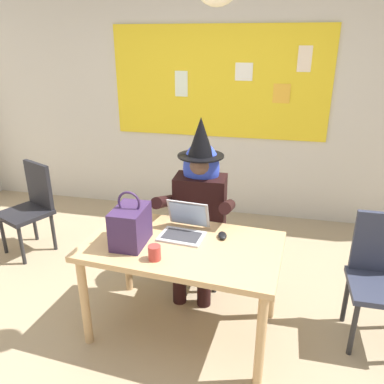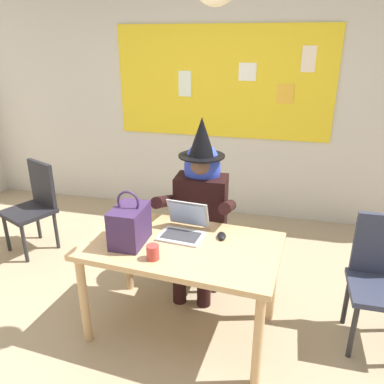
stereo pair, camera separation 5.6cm
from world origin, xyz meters
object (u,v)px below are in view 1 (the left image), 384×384
Objects in this scene: chair_extra_corner at (381,272)px; computer_mouse at (222,235)px; desk_main at (183,255)px; laptop at (184,227)px; handbag at (130,225)px; person_costumed at (199,199)px; coffee_mug at (154,253)px; chair_spare_by_window at (31,204)px; chair_at_desk at (202,224)px.

computer_mouse is at bearing -83.68° from chair_extra_corner.
desk_main is 1.36m from chair_extra_corner.
handbag reaches higher than laptop.
person_costumed is 13.88× the size of computer_mouse.
desk_main is at bearing -0.46° from person_costumed.
handbag is at bearing -26.75° from person_costumed.
chair_extra_corner is (1.45, 0.50, -0.25)m from coffee_mug.
laptop reaches higher than coffee_mug.
chair_spare_by_window is at bearing -100.13° from chair_extra_corner.
person_costumed reaches higher than laptop.
coffee_mug is at bearing -148.43° from computer_mouse.
laptop is at bearing -84.86° from chair_extra_corner.
chair_spare_by_window reaches higher than computer_mouse.
chair_extra_corner is at bearing 11.27° from desk_main.
chair_extra_corner is (1.35, -0.48, 0.02)m from chair_at_desk.
desk_main is 0.29m from coffee_mug.
chair_spare_by_window is at bearing 147.97° from handbag.
chair_spare_by_window is 0.97× the size of chair_extra_corner.
person_costumed is at bearing 91.58° from desk_main.
chair_spare_by_window is 3.12m from chair_extra_corner.
chair_spare_by_window is at bearing -91.49° from chair_at_desk.
handbag reaches higher than chair_extra_corner.
computer_mouse is at bearing 27.14° from person_costumed.
person_costumed is 1.58× the size of chair_extra_corner.
person_costumed reaches higher than chair_extra_corner.
handbag is at bearing 82.49° from chair_spare_by_window.
chair_extra_corner is (1.08, 0.12, -0.22)m from computer_mouse.
chair_extra_corner is at bearing -7.20° from computer_mouse.
chair_spare_by_window is at bearing 147.90° from computer_mouse.
chair_at_desk is (-0.02, 0.74, -0.13)m from desk_main.
handbag is at bearing -20.63° from chair_at_desk.
coffee_mug is (-0.10, -0.37, -0.00)m from laptop.
chair_extra_corner is at bearing 71.19° from chair_at_desk.
person_costumed reaches higher than chair_spare_by_window.
laptop reaches higher than computer_mouse.
desk_main is 0.41m from handbag.
chair_at_desk is 0.31m from person_costumed.
laptop is at bearing 98.58° from desk_main.
chair_extra_corner is (1.35, 0.12, -0.25)m from laptop.
person_costumed is 0.77m from handbag.
chair_extra_corner is (1.33, 0.27, -0.11)m from desk_main.
chair_spare_by_window is (-1.72, 0.07, -0.00)m from chair_at_desk.
chair_extra_corner is (1.67, 0.34, -0.34)m from handbag.
laptop is at bearing 166.88° from computer_mouse.
chair_at_desk is 1.73m from chair_spare_by_window.
desk_main is 1.54× the size of chair_spare_by_window.
handbag is (-0.59, -0.21, 0.12)m from computer_mouse.
computer_mouse is 1.11m from chair_extra_corner.
coffee_mug is (-0.10, -0.97, 0.27)m from chair_at_desk.
laptop is at bearing 75.00° from coffee_mug.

